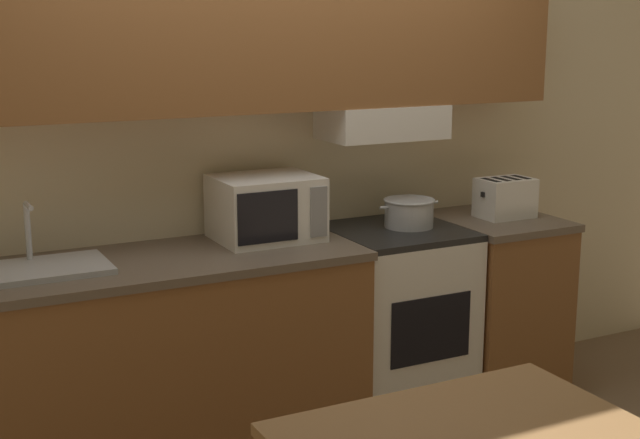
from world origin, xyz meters
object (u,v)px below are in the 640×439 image
Objects in this scene: cooking_pot at (409,212)px; microwave at (266,208)px; stove_range at (395,320)px; sink_basin at (36,268)px; toaster at (505,198)px.

cooking_pot is 0.72× the size of microwave.
sink_basin is (-1.65, -0.01, 0.47)m from stove_range.
stove_range is at bearing 177.68° from toaster.
sink_basin is at bearing -174.10° from microwave.
microwave is (-0.63, 0.09, 0.60)m from stove_range.
stove_range is at bearing -8.39° from microwave.
toaster reaches higher than stove_range.
sink_basin is at bearing -179.36° from cooking_pot.
cooking_pot is at bearing 5.35° from stove_range.
microwave reaches higher than cooking_pot.
microwave reaches higher than sink_basin.
stove_range is 0.83m from toaster.
microwave is at bearing 171.61° from stove_range.
microwave is at bearing 5.90° from sink_basin.
toaster is (0.55, -0.03, 0.03)m from cooking_pot.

